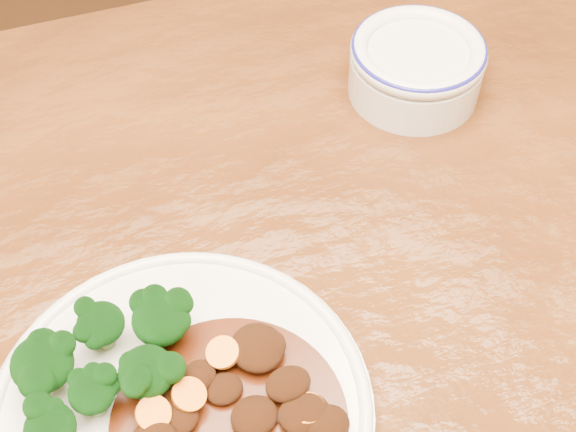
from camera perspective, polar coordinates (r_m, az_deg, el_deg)
name	(u,v)px	position (r m, az deg, el deg)	size (l,w,h in m)	color
dining_table	(267,378)	(0.71, -1.53, -11.46)	(1.60, 1.09, 0.75)	#5C2E10
dinner_plate	(181,411)	(0.60, -7.65, -13.60)	(0.28, 0.28, 0.02)	silver
broccoli_florets	(102,361)	(0.59, -13.12, -10.02)	(0.14, 0.10, 0.05)	#76984F
mince_stew	(233,403)	(0.59, -3.92, -13.15)	(0.17, 0.17, 0.03)	#411806
dip_bowl	(416,65)	(0.81, 9.11, 10.54)	(0.13, 0.13, 0.06)	silver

